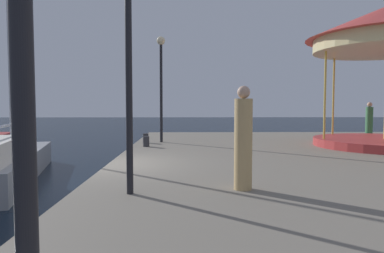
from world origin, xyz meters
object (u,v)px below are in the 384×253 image
Objects in this scene: sailboat_grey at (5,163)px; person_by_the_water at (369,121)px; lamp_post_mid_promenade at (128,15)px; person_far_corner at (243,141)px; lamp_post_far_end at (161,71)px; bollard_center at (146,138)px; bollard_north at (146,141)px.

person_by_the_water is (14.73, 6.13, 1.04)m from sailboat_grey.
lamp_post_mid_promenade is 2.69× the size of person_by_the_water.
person_by_the_water is (8.01, 10.61, -0.11)m from person_far_corner.
lamp_post_far_end is 2.95m from bollard_center.
lamp_post_far_end reaches higher than bollard_center.
sailboat_grey is at bearing -148.88° from bollard_north.
person_by_the_water is at bearing 52.96° from person_far_corner.
person_by_the_water is at bearing 11.23° from lamp_post_far_end.
person_by_the_water is (10.76, 2.27, 0.62)m from bollard_center.
person_far_corner is (2.58, -6.98, 0.72)m from bollard_north.
lamp_post_mid_promenade reaches higher than person_far_corner.
sailboat_grey is at bearing -135.82° from bollard_center.
bollard_north is (4.14, 2.50, 0.42)m from sailboat_grey.
sailboat_grey is 4.86m from bollard_north.
person_far_corner is at bearing -76.27° from lamp_post_far_end.
bollard_north is (-0.49, 7.27, -2.98)m from lamp_post_mid_promenade.
sailboat_grey is 7.47m from lamp_post_mid_promenade.
lamp_post_far_end is (-0.01, 8.89, -0.11)m from lamp_post_mid_promenade.
lamp_post_mid_promenade is 3.09m from person_far_corner.
bollard_center is at bearing 94.39° from lamp_post_mid_promenade.
bollard_north and bollard_center have the same top height.
bollard_center is 11.01m from person_by_the_water.
bollard_center is (-0.17, 1.36, 0.00)m from bollard_north.
sailboat_grey is 1.67× the size of lamp_post_far_end.
person_far_corner is (2.75, -8.34, 0.72)m from bollard_center.
lamp_post_mid_promenade reaches higher than lamp_post_far_end.
bollard_north is at bearing 31.12° from sailboat_grey.
person_far_corner reaches higher than bollard_north.
lamp_post_far_end is 11.28× the size of bollard_center.
sailboat_grey reaches higher than person_far_corner.
lamp_post_far_end is at bearing 103.73° from person_far_corner.
bollard_north is 0.23× the size of person_by_the_water.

